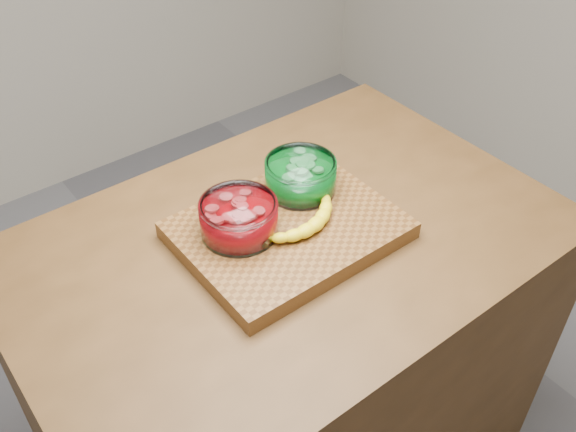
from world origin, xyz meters
TOP-DOWN VIEW (x-y plane):
  - counter at (0.00, 0.00)m, footprint 1.20×0.80m
  - cutting_board at (0.00, 0.00)m, footprint 0.45×0.35m
  - bowl_red at (-0.10, 0.04)m, footprint 0.16×0.16m
  - bowl_green at (0.09, 0.08)m, footprint 0.16×0.16m
  - banana at (0.02, -0.02)m, footprint 0.24×0.13m

SIDE VIEW (x-z plane):
  - counter at x=0.00m, z-range 0.00..0.90m
  - cutting_board at x=0.00m, z-range 0.90..0.94m
  - banana at x=0.02m, z-range 0.94..0.97m
  - bowl_green at x=0.09m, z-range 0.94..1.01m
  - bowl_red at x=-0.10m, z-range 0.94..1.01m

